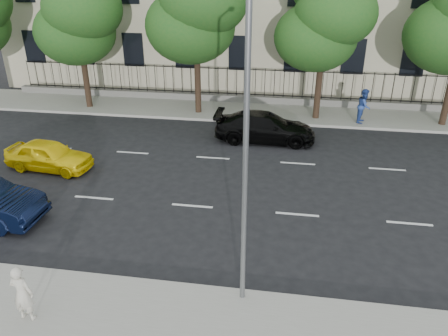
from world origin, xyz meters
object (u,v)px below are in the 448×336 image
object	(u,v)px
street_light	(249,119)
woman_near	(22,293)
black_sedan	(265,127)
yellow_taxi	(49,155)

from	to	relation	value
street_light	woman_near	xyz separation A→B (m)	(-5.44, -2.18, -4.18)
street_light	black_sedan	size ratio (longest dim) A/B	1.56
street_light	black_sedan	distance (m)	12.17
woman_near	black_sedan	bearing A→B (deg)	-108.05
street_light	woman_near	distance (m)	7.20
street_light	yellow_taxi	size ratio (longest dim) A/B	2.06
black_sedan	street_light	bearing A→B (deg)	-178.81
street_light	black_sedan	world-z (taller)	street_light
yellow_taxi	black_sedan	distance (m)	10.48
yellow_taxi	woman_near	distance (m)	9.59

